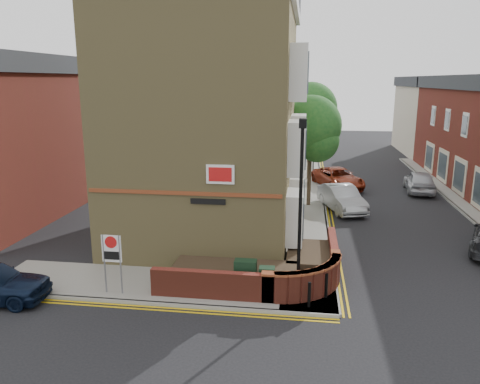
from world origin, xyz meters
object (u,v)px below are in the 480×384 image
Objects in this scene: zone_sign at (112,253)px; silver_car_near at (342,198)px; lamppost at (300,209)px; utility_cabinet_large at (245,276)px.

zone_sign is 0.48× the size of silver_car_near.
zone_sign reaches higher than silver_car_near.
lamppost is 12.63m from silver_car_near.
lamppost is 2.86× the size of zone_sign.
lamppost is at bearing -118.52° from silver_car_near.
lamppost is 1.37× the size of silver_car_near.
utility_cabinet_large is (-1.90, 0.10, -2.62)m from lamppost.
silver_car_near is at bearing 70.48° from utility_cabinet_large.
silver_car_near is (8.97, 12.84, -0.89)m from zone_sign.
zone_sign reaches higher than utility_cabinet_large.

